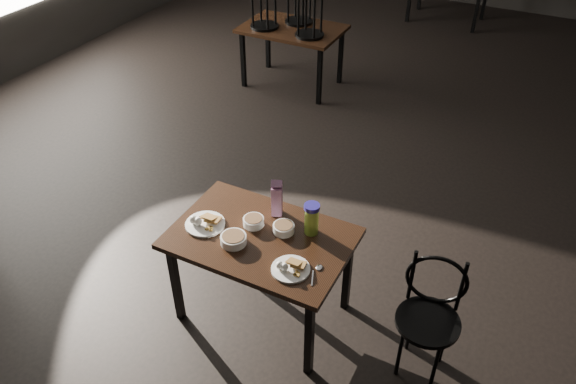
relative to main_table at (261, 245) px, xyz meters
The scene contains 11 objects.
main_table is the anchor object (origin of this frame).
plate_left 0.42m from the main_table, 169.15° to the right, with size 0.27×0.27×0.09m.
plate_right 0.39m from the main_table, 31.41° to the right, with size 0.25×0.25×0.08m.
bowl_near 0.17m from the main_table, 141.59° to the left, with size 0.14×0.14×0.06m.
bowl_far 0.19m from the main_table, 44.19° to the left, with size 0.15×0.15×0.06m.
bowl_big 0.22m from the main_table, 132.26° to the right, with size 0.17×0.17×0.06m.
juice_carton 0.34m from the main_table, 93.08° to the left, with size 0.09×0.09×0.29m.
water_bottle 0.39m from the main_table, 34.06° to the left, with size 0.14×0.14×0.23m.
spoon 0.49m from the main_table, 13.11° to the right, with size 0.06×0.19×0.01m.
bentwood_chair 1.18m from the main_table, ahead, with size 0.43×0.42×0.87m.
bg_table_left 3.77m from the main_table, 113.58° to the left, with size 1.20×0.80×1.48m.
Camera 1 is at (1.27, -4.04, 3.25)m, focal length 35.00 mm.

